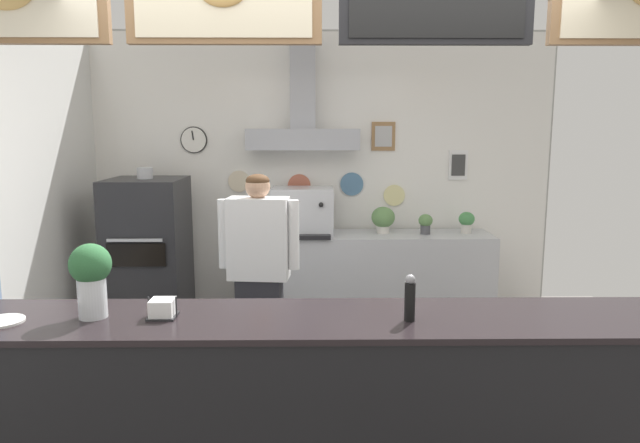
{
  "coord_description": "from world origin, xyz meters",
  "views": [
    {
      "loc": [
        -0.08,
        -3.17,
        1.9
      ],
      "look_at": [
        -0.04,
        0.72,
        1.27
      ],
      "focal_mm": 31.98,
      "sensor_mm": 36.0,
      "label": 1
    }
  ],
  "objects_px": {
    "potted_basil": "(467,221)",
    "condiment_plate": "(2,321)",
    "espresso_machine": "(302,212)",
    "potted_oregano": "(272,219)",
    "pizza_oven": "(149,258)",
    "pepper_grinder": "(410,298)",
    "basil_vase": "(91,278)",
    "napkin_holder": "(163,309)",
    "potted_sage": "(383,218)",
    "shop_worker": "(259,275)",
    "potted_rosemary": "(425,223)"
  },
  "relations": [
    {
      "from": "potted_rosemary",
      "to": "pepper_grinder",
      "type": "xyz_separation_m",
      "value": [
        -0.62,
        -2.8,
        0.1
      ]
    },
    {
      "from": "potted_rosemary",
      "to": "pepper_grinder",
      "type": "height_order",
      "value": "pepper_grinder"
    },
    {
      "from": "pizza_oven",
      "to": "shop_worker",
      "type": "distance_m",
      "value": 1.52
    },
    {
      "from": "potted_basil",
      "to": "potted_rosemary",
      "type": "xyz_separation_m",
      "value": [
        -0.41,
        -0.04,
        -0.01
      ]
    },
    {
      "from": "pizza_oven",
      "to": "condiment_plate",
      "type": "height_order",
      "value": "pizza_oven"
    },
    {
      "from": "pizza_oven",
      "to": "espresso_machine",
      "type": "bearing_deg",
      "value": 10.28
    },
    {
      "from": "potted_oregano",
      "to": "potted_basil",
      "type": "height_order",
      "value": "potted_oregano"
    },
    {
      "from": "potted_rosemary",
      "to": "basil_vase",
      "type": "height_order",
      "value": "basil_vase"
    },
    {
      "from": "napkin_holder",
      "to": "pepper_grinder",
      "type": "height_order",
      "value": "pepper_grinder"
    },
    {
      "from": "potted_sage",
      "to": "potted_oregano",
      "type": "xyz_separation_m",
      "value": [
        -1.07,
        -0.03,
        0.0
      ]
    },
    {
      "from": "potted_sage",
      "to": "shop_worker",
      "type": "bearing_deg",
      "value": -128.48
    },
    {
      "from": "pizza_oven",
      "to": "shop_worker",
      "type": "bearing_deg",
      "value": -43.1
    },
    {
      "from": "espresso_machine",
      "to": "potted_basil",
      "type": "xyz_separation_m",
      "value": [
        1.58,
        0.05,
        -0.1
      ]
    },
    {
      "from": "shop_worker",
      "to": "potted_basil",
      "type": "bearing_deg",
      "value": -138.82
    },
    {
      "from": "basil_vase",
      "to": "espresso_machine",
      "type": "bearing_deg",
      "value": 70.67
    },
    {
      "from": "pepper_grinder",
      "to": "potted_basil",
      "type": "bearing_deg",
      "value": 70.05
    },
    {
      "from": "pizza_oven",
      "to": "pepper_grinder",
      "type": "relative_size",
      "value": 6.99
    },
    {
      "from": "potted_rosemary",
      "to": "napkin_holder",
      "type": "xyz_separation_m",
      "value": [
        -1.8,
        -2.73,
        0.03
      ]
    },
    {
      "from": "condiment_plate",
      "to": "basil_vase",
      "type": "xyz_separation_m",
      "value": [
        0.4,
        0.07,
        0.19
      ]
    },
    {
      "from": "potted_oregano",
      "to": "basil_vase",
      "type": "relative_size",
      "value": 0.73
    },
    {
      "from": "shop_worker",
      "to": "potted_sage",
      "type": "height_order",
      "value": "shop_worker"
    },
    {
      "from": "potted_oregano",
      "to": "pizza_oven",
      "type": "bearing_deg",
      "value": -165.38
    },
    {
      "from": "potted_oregano",
      "to": "potted_rosemary",
      "type": "bearing_deg",
      "value": -0.8
    },
    {
      "from": "potted_oregano",
      "to": "potted_rosemary",
      "type": "relative_size",
      "value": 1.36
    },
    {
      "from": "potted_sage",
      "to": "condiment_plate",
      "type": "height_order",
      "value": "potted_sage"
    },
    {
      "from": "potted_basil",
      "to": "potted_rosemary",
      "type": "distance_m",
      "value": 0.41
    },
    {
      "from": "pizza_oven",
      "to": "potted_oregano",
      "type": "height_order",
      "value": "pizza_oven"
    },
    {
      "from": "potted_basil",
      "to": "condiment_plate",
      "type": "height_order",
      "value": "potted_basil"
    },
    {
      "from": "potted_oregano",
      "to": "espresso_machine",
      "type": "bearing_deg",
      "value": -6.62
    },
    {
      "from": "pizza_oven",
      "to": "basil_vase",
      "type": "relative_size",
      "value": 4.35
    },
    {
      "from": "espresso_machine",
      "to": "potted_oregano",
      "type": "xyz_separation_m",
      "value": [
        -0.29,
        0.03,
        -0.07
      ]
    },
    {
      "from": "potted_sage",
      "to": "basil_vase",
      "type": "height_order",
      "value": "basil_vase"
    },
    {
      "from": "basil_vase",
      "to": "condiment_plate",
      "type": "bearing_deg",
      "value": -169.88
    },
    {
      "from": "espresso_machine",
      "to": "potted_sage",
      "type": "relative_size",
      "value": 2.26
    },
    {
      "from": "espresso_machine",
      "to": "condiment_plate",
      "type": "height_order",
      "value": "espresso_machine"
    },
    {
      "from": "potted_sage",
      "to": "potted_oregano",
      "type": "relative_size",
      "value": 0.98
    },
    {
      "from": "pepper_grinder",
      "to": "basil_vase",
      "type": "relative_size",
      "value": 0.62
    },
    {
      "from": "shop_worker",
      "to": "potted_oregano",
      "type": "height_order",
      "value": "shop_worker"
    },
    {
      "from": "potted_basil",
      "to": "condiment_plate",
      "type": "distance_m",
      "value": 4.08
    },
    {
      "from": "potted_basil",
      "to": "potted_oregano",
      "type": "bearing_deg",
      "value": -179.46
    },
    {
      "from": "potted_basil",
      "to": "pepper_grinder",
      "type": "bearing_deg",
      "value": -109.95
    },
    {
      "from": "pizza_oven",
      "to": "napkin_holder",
      "type": "xyz_separation_m",
      "value": [
        0.78,
        -2.47,
        0.31
      ]
    },
    {
      "from": "shop_worker",
      "to": "espresso_machine",
      "type": "height_order",
      "value": "shop_worker"
    },
    {
      "from": "potted_rosemary",
      "to": "condiment_plate",
      "type": "bearing_deg",
      "value": -132.1
    },
    {
      "from": "napkin_holder",
      "to": "basil_vase",
      "type": "height_order",
      "value": "basil_vase"
    },
    {
      "from": "potted_basil",
      "to": "pepper_grinder",
      "type": "xyz_separation_m",
      "value": [
        -1.03,
        -2.84,
        0.09
      ]
    },
    {
      "from": "espresso_machine",
      "to": "basil_vase",
      "type": "bearing_deg",
      "value": -109.33
    },
    {
      "from": "condiment_plate",
      "to": "potted_sage",
      "type": "bearing_deg",
      "value": 53.22
    },
    {
      "from": "pepper_grinder",
      "to": "potted_rosemary",
      "type": "bearing_deg",
      "value": 77.42
    },
    {
      "from": "basil_vase",
      "to": "potted_rosemary",
      "type": "bearing_deg",
      "value": 52.02
    }
  ]
}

